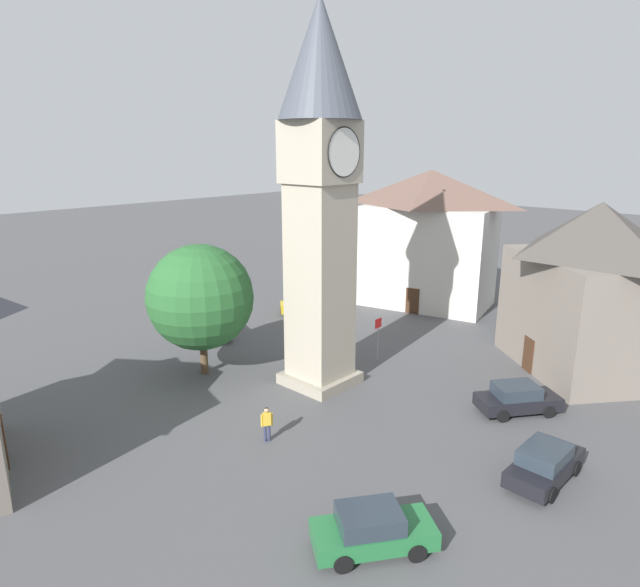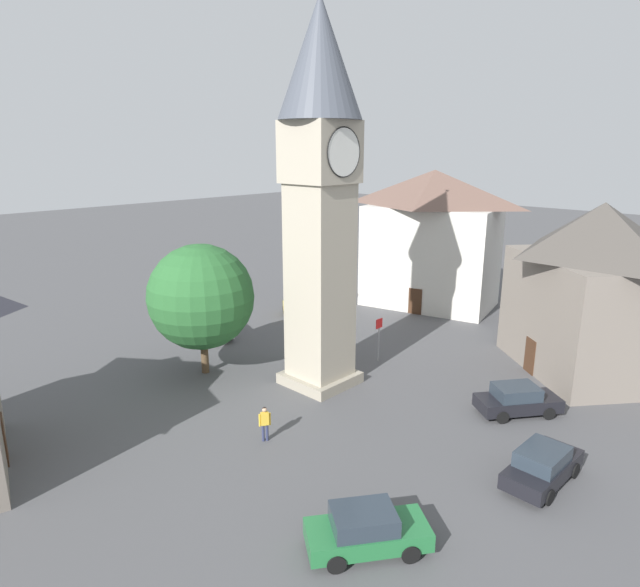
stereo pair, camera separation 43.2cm
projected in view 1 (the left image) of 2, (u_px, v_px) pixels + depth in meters
ground_plane at (320, 382)px, 31.00m from camera, size 200.00×200.00×0.00m
clock_tower at (320, 169)px, 27.85m from camera, size 4.29×4.29×20.44m
car_blue_kerb at (372, 530)px, 17.99m from camera, size 4.33×3.79×1.53m
car_silver_kerb at (517, 398)px, 27.33m from camera, size 4.31×3.83×1.53m
car_red_corner at (212, 326)px, 38.32m from camera, size 3.00×4.46×1.53m
car_white_side at (307, 305)px, 43.49m from camera, size 4.23×3.97×1.53m
car_black_far at (545, 463)px, 21.75m from camera, size 4.18×1.92×1.53m
pedestrian at (267, 421)px, 24.58m from camera, size 0.49×0.38×1.69m
tree at (200, 297)px, 31.07m from camera, size 6.13×6.13×7.76m
building_terrace_right at (592, 287)px, 31.66m from camera, size 11.62×11.88×10.06m
building_corner_back at (428, 238)px, 44.97m from camera, size 9.08×12.06×11.25m
lamp_post at (307, 280)px, 39.96m from camera, size 0.36×0.36×5.25m
road_sign at (378, 332)px, 33.60m from camera, size 0.60×0.07×2.80m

